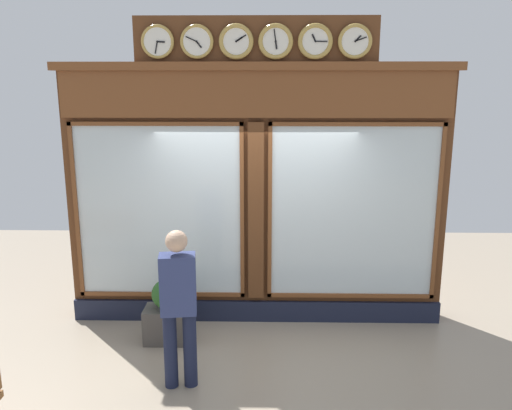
% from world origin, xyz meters
% --- Properties ---
extents(shop_facade, '(4.92, 0.42, 3.85)m').
position_xyz_m(shop_facade, '(-0.00, -0.12, 1.72)').
color(shop_facade, '#5B3319').
rests_on(shop_facade, ground_plane).
extents(pedestrian, '(0.38, 0.26, 1.69)m').
position_xyz_m(pedestrian, '(0.75, 1.56, 0.93)').
color(pedestrian, '#191E38').
rests_on(pedestrian, ground_plane).
extents(planter_box, '(0.56, 0.36, 0.43)m').
position_xyz_m(planter_box, '(1.06, 0.59, 0.21)').
color(planter_box, '#4C4742').
rests_on(planter_box, ground_plane).
extents(planter_shrub, '(0.36, 0.36, 0.36)m').
position_xyz_m(planter_shrub, '(1.06, 0.59, 0.61)').
color(planter_shrub, '#285623').
rests_on(planter_shrub, planter_box).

